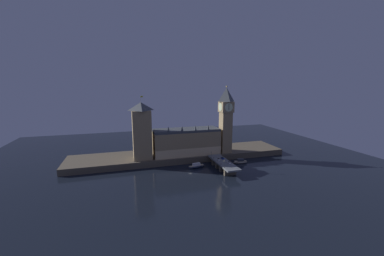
# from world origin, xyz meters

# --- Properties ---
(ground_plane) EXTENTS (400.00, 400.00, 0.00)m
(ground_plane) POSITION_xyz_m (0.00, 0.00, 0.00)
(ground_plane) COLOR black
(embankment) EXTENTS (220.00, 42.00, 6.04)m
(embankment) POSITION_xyz_m (0.00, 39.00, 3.02)
(embankment) COLOR brown
(embankment) RESTS_ON ground_plane
(parliament_hall) EXTENTS (66.02, 23.64, 31.10)m
(parliament_hall) POSITION_xyz_m (5.13, 32.15, 18.93)
(parliament_hall) COLOR #9E845B
(parliament_hall) RESTS_ON embankment
(clock_tower) EXTENTS (13.02, 13.13, 68.48)m
(clock_tower) POSITION_xyz_m (45.75, 26.81, 42.26)
(clock_tower) COLOR #9E845B
(clock_tower) RESTS_ON embankment
(victoria_tower) EXTENTS (17.30, 17.30, 59.66)m
(victoria_tower) POSITION_xyz_m (-38.66, 29.98, 33.00)
(victoria_tower) COLOR #9E845B
(victoria_tower) RESTS_ON embankment
(bridge) EXTENTS (12.36, 46.00, 7.30)m
(bridge) POSITION_xyz_m (29.65, -5.00, 4.78)
(bridge) COLOR slate
(bridge) RESTS_ON ground_plane
(car_northbound_lead) EXTENTS (1.95, 4.24, 1.54)m
(car_northbound_lead) POSITION_xyz_m (26.93, 0.05, 8.02)
(car_northbound_lead) COLOR white
(car_northbound_lead) RESTS_ON bridge
(car_southbound_lead) EXTENTS (1.97, 4.27, 1.55)m
(car_southbound_lead) POSITION_xyz_m (32.37, -10.77, 8.02)
(car_southbound_lead) COLOR white
(car_southbound_lead) RESTS_ON bridge
(car_southbound_trail) EXTENTS (1.91, 3.94, 1.49)m
(car_southbound_trail) POSITION_xyz_m (32.37, 2.76, 7.99)
(car_southbound_trail) COLOR navy
(car_southbound_trail) RESTS_ON bridge
(pedestrian_near_rail) EXTENTS (0.38, 0.38, 1.84)m
(pedestrian_near_rail) POSITION_xyz_m (24.21, -12.22, 8.28)
(pedestrian_near_rail) COLOR black
(pedestrian_near_rail) RESTS_ON bridge
(pedestrian_mid_walk) EXTENTS (0.38, 0.38, 1.83)m
(pedestrian_mid_walk) POSITION_xyz_m (35.09, -8.97, 8.27)
(pedestrian_mid_walk) COLOR black
(pedestrian_mid_walk) RESTS_ON bridge
(pedestrian_far_rail) EXTENTS (0.38, 0.38, 1.80)m
(pedestrian_far_rail) POSITION_xyz_m (24.21, 5.10, 8.25)
(pedestrian_far_rail) COLOR black
(pedestrian_far_rail) RESTS_ON bridge
(street_lamp_near) EXTENTS (1.34, 0.60, 6.45)m
(street_lamp_near) POSITION_xyz_m (23.81, -19.72, 11.33)
(street_lamp_near) COLOR #2D3333
(street_lamp_near) RESTS_ON bridge
(street_lamp_far) EXTENTS (1.34, 0.60, 6.73)m
(street_lamp_far) POSITION_xyz_m (23.81, 9.72, 11.51)
(street_lamp_far) COLOR #2D3333
(street_lamp_far) RESTS_ON bridge
(boat_upstream) EXTENTS (16.72, 6.94, 4.60)m
(boat_upstream) POSITION_xyz_m (7.53, 5.70, 1.68)
(boat_upstream) COLOR #1E2842
(boat_upstream) RESTS_ON ground_plane
(boat_downstream) EXTENTS (14.13, 5.97, 4.56)m
(boat_downstream) POSITION_xyz_m (52.72, 5.55, 1.66)
(boat_downstream) COLOR #B2A893
(boat_downstream) RESTS_ON ground_plane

